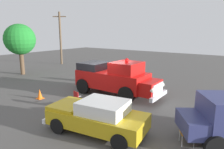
{
  "coord_description": "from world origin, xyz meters",
  "views": [
    {
      "loc": [
        10.74,
        7.98,
        4.28
      ],
      "look_at": [
        -0.35,
        0.01,
        1.38
      ],
      "focal_mm": 32.96,
      "sensor_mm": 36.0,
      "label": 1
    }
  ],
  "objects_px": {
    "spectator_seated": "(97,74)",
    "oak_tree_left": "(20,40)",
    "utility_pole": "(60,37)",
    "traffic_cone": "(40,94)",
    "lawn_chair_spare": "(191,130)",
    "lawn_chair_near_truck": "(96,75)",
    "lawn_chair_by_car": "(78,99)",
    "vintage_fire_truck": "(115,78)",
    "classic_hot_rod": "(96,116)"
  },
  "relations": [
    {
      "from": "classic_hot_rod",
      "to": "utility_pole",
      "type": "xyz_separation_m",
      "value": [
        -11.73,
        -15.83,
        2.73
      ]
    },
    {
      "from": "vintage_fire_truck",
      "to": "traffic_cone",
      "type": "xyz_separation_m",
      "value": [
        3.52,
        -3.44,
        -0.89
      ]
    },
    {
      "from": "lawn_chair_by_car",
      "to": "classic_hot_rod",
      "type": "bearing_deg",
      "value": 60.09
    },
    {
      "from": "vintage_fire_truck",
      "to": "utility_pole",
      "type": "height_order",
      "value": "utility_pole"
    },
    {
      "from": "lawn_chair_near_truck",
      "to": "utility_pole",
      "type": "height_order",
      "value": "utility_pole"
    },
    {
      "from": "spectator_seated",
      "to": "lawn_chair_near_truck",
      "type": "bearing_deg",
      "value": -96.35
    },
    {
      "from": "spectator_seated",
      "to": "utility_pole",
      "type": "relative_size",
      "value": 0.19
    },
    {
      "from": "lawn_chair_by_car",
      "to": "spectator_seated",
      "type": "relative_size",
      "value": 0.79
    },
    {
      "from": "lawn_chair_by_car",
      "to": "oak_tree_left",
      "type": "relative_size",
      "value": 0.2
    },
    {
      "from": "classic_hot_rod",
      "to": "lawn_chair_near_truck",
      "type": "relative_size",
      "value": 4.5
    },
    {
      "from": "lawn_chair_by_car",
      "to": "oak_tree_left",
      "type": "bearing_deg",
      "value": -107.25
    },
    {
      "from": "lawn_chair_near_truck",
      "to": "spectator_seated",
      "type": "bearing_deg",
      "value": 83.65
    },
    {
      "from": "lawn_chair_near_truck",
      "to": "traffic_cone",
      "type": "distance_m",
      "value": 5.44
    },
    {
      "from": "lawn_chair_near_truck",
      "to": "lawn_chair_spare",
      "type": "bearing_deg",
      "value": 59.8
    },
    {
      "from": "lawn_chair_spare",
      "to": "vintage_fire_truck",
      "type": "bearing_deg",
      "value": -120.35
    },
    {
      "from": "traffic_cone",
      "to": "lawn_chair_spare",
      "type": "bearing_deg",
      "value": 90.19
    },
    {
      "from": "classic_hot_rod",
      "to": "utility_pole",
      "type": "bearing_deg",
      "value": -126.54
    },
    {
      "from": "lawn_chair_by_car",
      "to": "lawn_chair_spare",
      "type": "bearing_deg",
      "value": 88.63
    },
    {
      "from": "vintage_fire_truck",
      "to": "classic_hot_rod",
      "type": "distance_m",
      "value": 5.42
    },
    {
      "from": "utility_pole",
      "to": "spectator_seated",
      "type": "bearing_deg",
      "value": 63.92
    },
    {
      "from": "utility_pole",
      "to": "vintage_fire_truck",
      "type": "bearing_deg",
      "value": 62.77
    },
    {
      "from": "lawn_chair_near_truck",
      "to": "spectator_seated",
      "type": "height_order",
      "value": "spectator_seated"
    },
    {
      "from": "oak_tree_left",
      "to": "lawn_chair_spare",
      "type": "bearing_deg",
      "value": 78.15
    },
    {
      "from": "lawn_chair_near_truck",
      "to": "spectator_seated",
      "type": "relative_size",
      "value": 0.79
    },
    {
      "from": "spectator_seated",
      "to": "oak_tree_left",
      "type": "xyz_separation_m",
      "value": [
        1.73,
        -8.27,
        2.75
      ]
    },
    {
      "from": "lawn_chair_by_car",
      "to": "utility_pole",
      "type": "height_order",
      "value": "utility_pole"
    },
    {
      "from": "lawn_chair_spare",
      "to": "spectator_seated",
      "type": "relative_size",
      "value": 0.79
    },
    {
      "from": "lawn_chair_near_truck",
      "to": "oak_tree_left",
      "type": "bearing_deg",
      "value": -77.88
    },
    {
      "from": "vintage_fire_truck",
      "to": "traffic_cone",
      "type": "relative_size",
      "value": 9.42
    },
    {
      "from": "oak_tree_left",
      "to": "traffic_cone",
      "type": "bearing_deg",
      "value": 65.31
    },
    {
      "from": "utility_pole",
      "to": "classic_hot_rod",
      "type": "bearing_deg",
      "value": 53.46
    },
    {
      "from": "classic_hot_rod",
      "to": "spectator_seated",
      "type": "distance_m",
      "value": 8.77
    },
    {
      "from": "vintage_fire_truck",
      "to": "utility_pole",
      "type": "bearing_deg",
      "value": -117.23
    },
    {
      "from": "lawn_chair_spare",
      "to": "oak_tree_left",
      "type": "distance_m",
      "value": 18.03
    },
    {
      "from": "vintage_fire_truck",
      "to": "classic_hot_rod",
      "type": "bearing_deg",
      "value": 26.62
    },
    {
      "from": "classic_hot_rod",
      "to": "lawn_chair_spare",
      "type": "bearing_deg",
      "value": 110.77
    },
    {
      "from": "traffic_cone",
      "to": "lawn_chair_near_truck",
      "type": "bearing_deg",
      "value": 178.73
    },
    {
      "from": "lawn_chair_near_truck",
      "to": "utility_pole",
      "type": "distance_m",
      "value": 11.62
    },
    {
      "from": "classic_hot_rod",
      "to": "oak_tree_left",
      "type": "distance_m",
      "value": 15.0
    },
    {
      "from": "oak_tree_left",
      "to": "traffic_cone",
      "type": "xyz_separation_m",
      "value": [
        3.69,
        8.02,
        -3.14
      ]
    },
    {
      "from": "lawn_chair_near_truck",
      "to": "lawn_chair_spare",
      "type": "height_order",
      "value": "same"
    },
    {
      "from": "lawn_chair_by_car",
      "to": "vintage_fire_truck",
      "type": "bearing_deg",
      "value": 177.15
    },
    {
      "from": "classic_hot_rod",
      "to": "lawn_chair_spare",
      "type": "distance_m",
      "value": 3.79
    },
    {
      "from": "lawn_chair_near_truck",
      "to": "utility_pole",
      "type": "relative_size",
      "value": 0.15
    },
    {
      "from": "classic_hot_rod",
      "to": "traffic_cone",
      "type": "bearing_deg",
      "value": -102.6
    },
    {
      "from": "lawn_chair_near_truck",
      "to": "lawn_chair_by_car",
      "type": "bearing_deg",
      "value": 30.99
    },
    {
      "from": "lawn_chair_spare",
      "to": "utility_pole",
      "type": "distance_m",
      "value": 22.17
    },
    {
      "from": "classic_hot_rod",
      "to": "oak_tree_left",
      "type": "height_order",
      "value": "oak_tree_left"
    },
    {
      "from": "lawn_chair_by_car",
      "to": "utility_pole",
      "type": "relative_size",
      "value": 0.15
    },
    {
      "from": "utility_pole",
      "to": "traffic_cone",
      "type": "relative_size",
      "value": 10.51
    }
  ]
}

